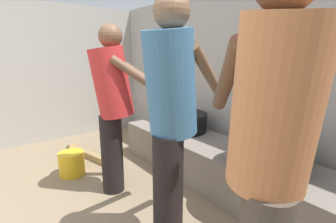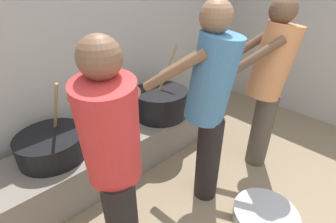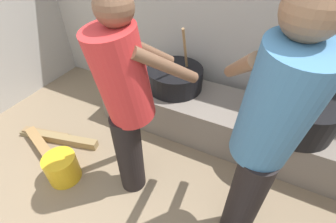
{
  "view_description": "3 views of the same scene",
  "coord_description": "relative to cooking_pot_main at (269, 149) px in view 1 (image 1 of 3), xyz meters",
  "views": [
    {
      "loc": [
        1.43,
        0.2,
        1.28
      ],
      "look_at": [
        -0.3,
        1.54,
        0.76
      ],
      "focal_mm": 26.41,
      "sensor_mm": 36.0,
      "label": 1
    },
    {
      "loc": [
        -1.05,
        0.2,
        1.71
      ],
      "look_at": [
        0.05,
        1.35,
        0.84
      ],
      "focal_mm": 25.51,
      "sensor_mm": 36.0,
      "label": 2
    },
    {
      "loc": [
        0.19,
        0.2,
        1.75
      ],
      "look_at": [
        -0.4,
        1.39,
        0.63
      ],
      "focal_mm": 25.11,
      "sensor_mm": 36.0,
      "label": 3
    }
  ],
  "objects": [
    {
      "name": "cook_in_red_shirt",
      "position": [
        -1.05,
        -0.79,
        0.32
      ],
      "size": [
        0.6,
        0.71,
        1.52
      ],
      "color": "black",
      "rests_on": "ground_plane"
    },
    {
      "name": "cook_in_orange_shirt",
      "position": [
        0.5,
        -0.9,
        0.38
      ],
      "size": [
        0.71,
        0.68,
        1.62
      ],
      "color": "#4C4238",
      "rests_on": "ground_plane"
    },
    {
      "name": "cooking_pot_secondary",
      "position": [
        -1.13,
        0.1,
        -0.04
      ],
      "size": [
        0.55,
        0.55,
        0.66
      ],
      "color": "black",
      "rests_on": "hearth_ledge"
    },
    {
      "name": "cooking_pot_main",
      "position": [
        0.0,
        0.0,
        0.0
      ],
      "size": [
        0.58,
        0.58,
        0.74
      ],
      "color": "black",
      "rests_on": "hearth_ledge"
    },
    {
      "name": "block_enclosure_rear",
      "position": [
        -0.49,
        0.57,
        0.44
      ],
      "size": [
        5.29,
        0.2,
        1.98
      ],
      "primitive_type": "cube",
      "color": "#ADA8A0",
      "rests_on": "ground_plane"
    },
    {
      "name": "hearth_ledge",
      "position": [
        -0.56,
        0.05,
        -0.35
      ],
      "size": [
        2.5,
        0.6,
        0.41
      ],
      "primitive_type": "cube",
      "color": "slate",
      "rests_on": "ground_plane"
    },
    {
      "name": "cook_in_blue_shirt",
      "position": [
        -0.23,
        -0.8,
        0.38
      ],
      "size": [
        0.55,
        0.74,
        1.62
      ],
      "color": "black",
      "rests_on": "ground_plane"
    },
    {
      "name": "firewood_pile",
      "position": [
        -2.07,
        -0.8,
        -0.51
      ],
      "size": [
        0.83,
        0.4,
        0.09
      ],
      "color": "#A07747",
      "rests_on": "ground_plane"
    },
    {
      "name": "bucket_yellow_plastic",
      "position": [
        -1.63,
        -1.04,
        -0.43
      ],
      "size": [
        0.27,
        0.27,
        0.25
      ],
      "primitive_type": "cylinder",
      "color": "gold",
      "rests_on": "ground_plane"
    }
  ]
}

